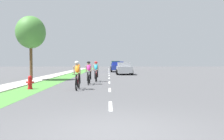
{
  "coord_description": "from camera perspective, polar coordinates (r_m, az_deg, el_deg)",
  "views": [
    {
      "loc": [
        -0.07,
        -4.99,
        1.5
      ],
      "look_at": [
        0.25,
        16.13,
        0.81
      ],
      "focal_mm": 37.3,
      "sensor_mm": 36.0,
      "label": 1
    }
  ],
  "objects": [
    {
      "name": "sedan_silver",
      "position": [
        29.07,
        2.97,
        0.42
      ],
      "size": [
        1.98,
        4.3,
        1.52
      ],
      "color": "#A5A8AD",
      "rests_on": "ground_plane"
    },
    {
      "name": "cyclist_lead",
      "position": [
        13.02,
        -8.45,
        -1.2
      ],
      "size": [
        0.42,
        1.72,
        1.58
      ],
      "color": "black",
      "rests_on": "ground_plane"
    },
    {
      "name": "cyclist_trailing",
      "position": [
        15.97,
        -5.69,
        -0.62
      ],
      "size": [
        0.42,
        1.72,
        1.58
      ],
      "color": "black",
      "rests_on": "ground_plane"
    },
    {
      "name": "lane_markings_center",
      "position": [
        29.03,
        -0.74,
        -1.09
      ],
      "size": [
        0.12,
        53.13,
        0.01
      ],
      "color": "white",
      "rests_on": "ground_plane"
    },
    {
      "name": "grass_verge",
      "position": [
        25.42,
        -10.9,
        -1.54
      ],
      "size": [
        1.83,
        70.0,
        0.01
      ],
      "primitive_type": "cube",
      "color": "#478438",
      "rests_on": "ground_plane"
    },
    {
      "name": "street_tree_near",
      "position": [
        20.9,
        -19.3,
        8.65
      ],
      "size": [
        2.47,
        2.47,
        5.39
      ],
      "color": "brown",
      "rests_on": "ground_plane"
    },
    {
      "name": "pickup_blue",
      "position": [
        37.19,
        1.35,
        0.83
      ],
      "size": [
        2.22,
        5.1,
        1.64
      ],
      "color": "#23389E",
      "rests_on": "ground_plane"
    },
    {
      "name": "cyclist_distant",
      "position": [
        18.21,
        -3.91,
        -0.31
      ],
      "size": [
        0.42,
        1.72,
        1.58
      ],
      "color": "black",
      "rests_on": "ground_plane"
    },
    {
      "name": "fire_hydrant_red",
      "position": [
        13.9,
        -19.46,
        -2.9
      ],
      "size": [
        0.44,
        0.38,
        0.76
      ],
      "color": "red",
      "rests_on": "ground_plane"
    },
    {
      "name": "ground_plane",
      "position": [
        25.03,
        -0.72,
        -1.57
      ],
      "size": [
        120.0,
        120.0,
        0.0
      ],
      "primitive_type": "plane",
      "color": "#4C4C4F"
    },
    {
      "name": "sidewalk_concrete",
      "position": [
        25.78,
        -14.7,
        -1.52
      ],
      "size": [
        1.64,
        70.0,
        0.1
      ],
      "primitive_type": "cube",
      "color": "#B2ADA3",
      "rests_on": "ground_plane"
    },
    {
      "name": "suv_dark_green",
      "position": [
        48.31,
        0.91,
        1.21
      ],
      "size": [
        2.15,
        4.7,
        1.79
      ],
      "color": "#194C2D",
      "rests_on": "ground_plane"
    }
  ]
}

